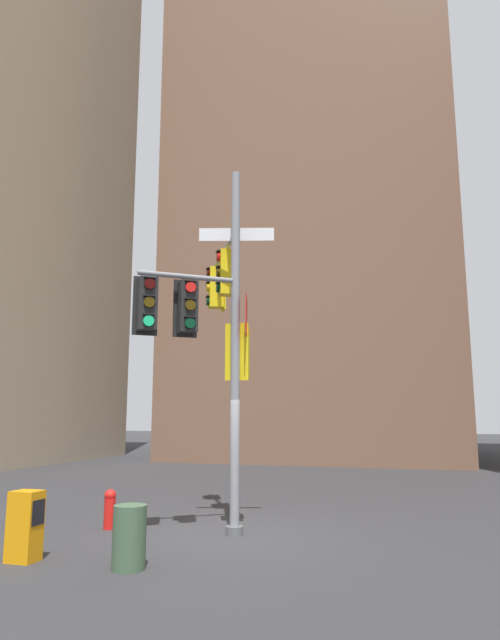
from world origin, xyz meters
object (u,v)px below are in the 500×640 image
signal_pole_assembly (213,313)px  newspaper_box (25,526)px  trash_bin (129,537)px  fire_hydrant (110,508)px

signal_pole_assembly → newspaper_box: 5.18m
signal_pole_assembly → trash_bin: signal_pole_assembly is taller
signal_pole_assembly → newspaper_box: signal_pole_assembly is taller
signal_pole_assembly → newspaper_box: bearing=-123.2°
newspaper_box → fire_hydrant: bearing=90.4°
signal_pole_assembly → trash_bin: bearing=-93.7°
newspaper_box → trash_bin: bearing=2.2°
fire_hydrant → newspaper_box: (0.02, -2.54, 0.13)m
signal_pole_assembly → newspaper_box: (-1.95, -2.98, -3.76)m
fire_hydrant → newspaper_box: 2.54m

